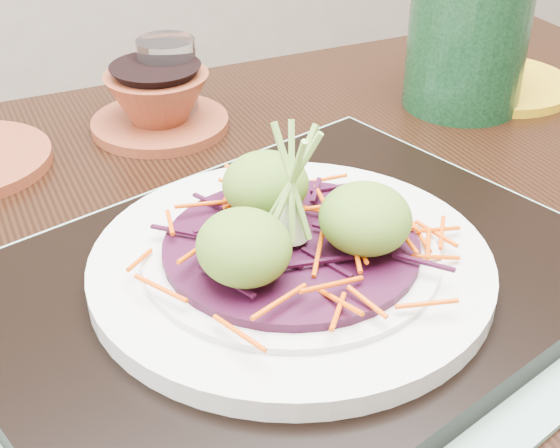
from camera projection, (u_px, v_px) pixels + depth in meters
name	position (u px, v px, depth m)	size (l,w,h in m)	color
dining_table	(289.00, 325.00, 0.70)	(1.19, 0.81, 0.73)	black
placemat	(291.00, 298.00, 0.58)	(0.51, 0.40, 0.00)	#7DA294
serving_tray	(291.00, 285.00, 0.57)	(0.45, 0.33, 0.02)	black
white_plate	(291.00, 263.00, 0.56)	(0.29, 0.29, 0.02)	silver
cabbage_bed	(291.00, 246.00, 0.55)	(0.18, 0.18, 0.01)	#360A22
carrot_julienne	(291.00, 236.00, 0.55)	(0.22, 0.22, 0.01)	#EA4D04
guacamole_scoops	(292.00, 216.00, 0.54)	(0.16, 0.14, 0.05)	#577D25
scallion_garnish	(292.00, 187.00, 0.53)	(0.07, 0.07, 0.10)	#7CB046
water_glass	(168.00, 79.00, 0.83)	(0.06, 0.06, 0.09)	white
terracotta_bowl_set	(159.00, 104.00, 0.82)	(0.16, 0.16, 0.06)	maroon
yellow_plate	(497.00, 84.00, 0.92)	(0.18, 0.18, 0.01)	#C39415
green_jar	(467.00, 40.00, 0.84)	(0.13, 0.13, 0.15)	#163F20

